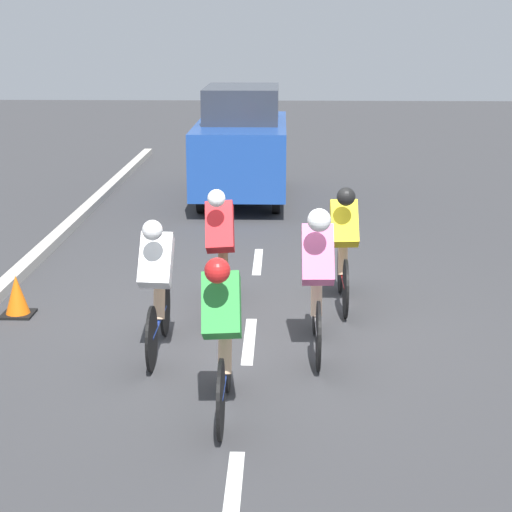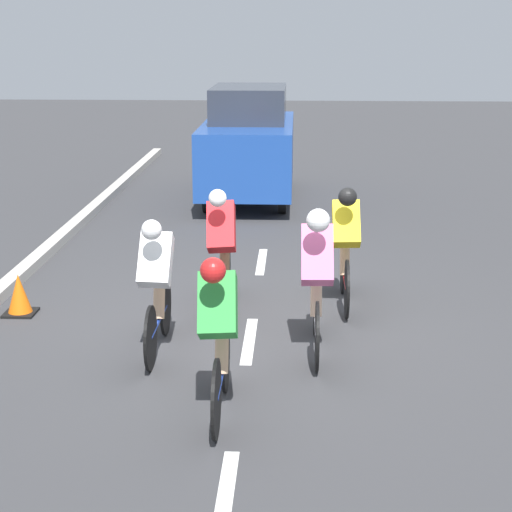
{
  "view_description": "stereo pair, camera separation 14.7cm",
  "coord_description": "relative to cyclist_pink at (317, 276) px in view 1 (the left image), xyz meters",
  "views": [
    {
      "loc": [
        -0.34,
        9.04,
        3.3
      ],
      "look_at": [
        -0.07,
        0.37,
        0.95
      ],
      "focal_mm": 60.0,
      "sensor_mm": 36.0,
      "label": 1
    },
    {
      "loc": [
        -0.48,
        9.03,
        3.3
      ],
      "look_at": [
        -0.07,
        0.37,
        0.95
      ],
      "focal_mm": 60.0,
      "sensor_mm": 36.0,
      "label": 2
    }
  ],
  "objects": [
    {
      "name": "support_car",
      "position": [
        1.15,
        -8.14,
        0.25
      ],
      "size": [
        1.7,
        4.1,
        2.16
      ],
      "color": "black",
      "rests_on": "ground"
    },
    {
      "name": "cyclist_white",
      "position": [
        1.63,
        0.07,
        -0.07
      ],
      "size": [
        0.33,
        1.65,
        1.48
      ],
      "color": "black",
      "rests_on": "ground"
    },
    {
      "name": "cyclist_red",
      "position": [
        1.08,
        -1.32,
        -0.04
      ],
      "size": [
        0.36,
        1.68,
        1.52
      ],
      "color": "black",
      "rests_on": "ground"
    },
    {
      "name": "ground_plane",
      "position": [
        0.71,
        -0.7,
        -0.83
      ],
      "size": [
        60.0,
        60.0,
        0.0
      ],
      "primitive_type": "plane",
      "color": "#38383A"
    },
    {
      "name": "traffic_cone",
      "position": [
        3.46,
        -1.09,
        -0.6
      ],
      "size": [
        0.36,
        0.36,
        0.49
      ],
      "color": "black",
      "rests_on": "ground"
    },
    {
      "name": "lane_stripe_mid",
      "position": [
        0.71,
        -0.34,
        -0.83
      ],
      "size": [
        0.12,
        1.4,
        0.01
      ],
      "primitive_type": "cube",
      "color": "white",
      "rests_on": "ground"
    },
    {
      "name": "cyclist_yellow",
      "position": [
        -0.38,
        -1.56,
        -0.05
      ],
      "size": [
        0.33,
        1.67,
        1.51
      ],
      "color": "black",
      "rests_on": "ground"
    },
    {
      "name": "lane_stripe_far",
      "position": [
        0.71,
        -3.54,
        -0.83
      ],
      "size": [
        0.12,
        1.4,
        0.01
      ],
      "primitive_type": "cube",
      "color": "white",
      "rests_on": "ground"
    },
    {
      "name": "lane_stripe_near",
      "position": [
        0.71,
        2.86,
        -0.83
      ],
      "size": [
        0.12,
        1.4,
        0.01
      ],
      "primitive_type": "cube",
      "color": "white",
      "rests_on": "ground"
    },
    {
      "name": "cyclist_pink",
      "position": [
        0.0,
        0.0,
        0.0
      ],
      "size": [
        0.33,
        1.73,
        1.59
      ],
      "color": "black",
      "rests_on": "ground"
    },
    {
      "name": "cyclist_green",
      "position": [
        0.86,
        1.51,
        -0.05
      ],
      "size": [
        0.35,
        1.63,
        1.5
      ],
      "color": "black",
      "rests_on": "ground"
    }
  ]
}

